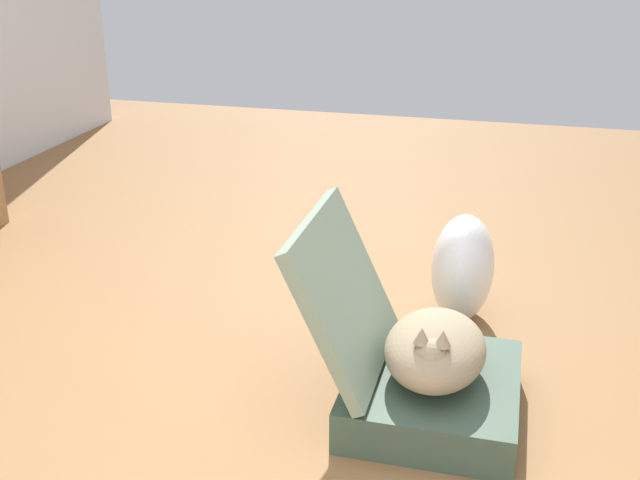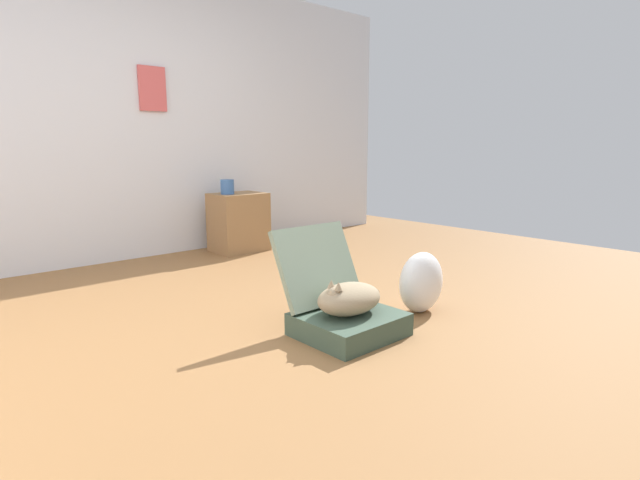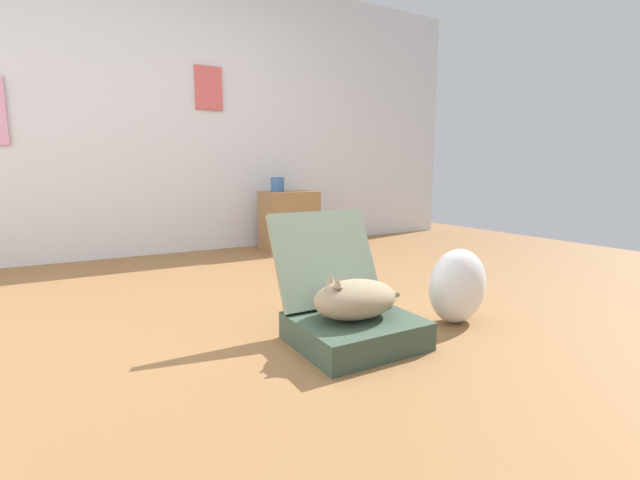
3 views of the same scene
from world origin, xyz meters
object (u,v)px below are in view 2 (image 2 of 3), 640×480
object	(u,v)px
suitcase_base	(349,324)
cat	(349,298)
plastic_bag_white	(421,282)
vase_tall	(227,187)
side_table	(239,222)

from	to	relation	value
suitcase_base	cat	distance (m)	0.15
suitcase_base	cat	world-z (taller)	cat
suitcase_base	cat	xyz separation A→B (m)	(-0.00, 0.00, 0.15)
plastic_bag_white	suitcase_base	bearing A→B (deg)	177.94
cat	vase_tall	bearing A→B (deg)	73.90
cat	side_table	world-z (taller)	side_table
plastic_bag_white	vase_tall	bearing A→B (deg)	88.90
side_table	vase_tall	distance (m)	0.38
vase_tall	suitcase_base	bearing A→B (deg)	-105.99
cat	plastic_bag_white	distance (m)	0.62
suitcase_base	plastic_bag_white	xyz separation A→B (m)	(0.61, -0.02, 0.13)
cat	side_table	distance (m)	2.44
cat	vase_tall	distance (m)	2.43
cat	plastic_bag_white	world-z (taller)	plastic_bag_white
suitcase_base	cat	bearing A→B (deg)	174.67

